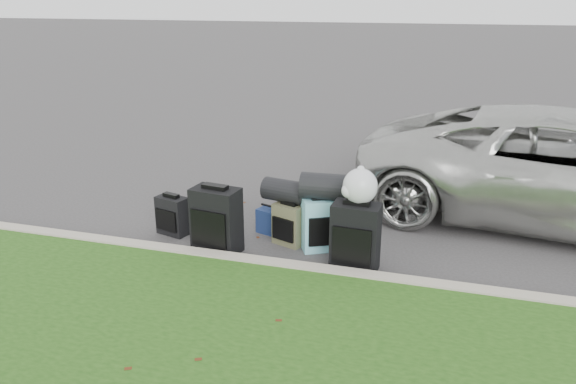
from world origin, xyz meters
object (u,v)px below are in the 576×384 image
(suitcase_olive, at_px, (289,224))
(suitcase_small_black, at_px, (173,216))
(suitcase_large_black_right, at_px, (355,237))
(suitcase_teal, at_px, (321,224))
(suitcase_large_black_left, at_px, (217,221))
(tote_green, at_px, (214,211))
(tote_navy, at_px, (270,221))
(suv, at_px, (570,169))

(suitcase_olive, bearing_deg, suitcase_small_black, -154.85)
(suitcase_large_black_right, bearing_deg, suitcase_teal, 143.03)
(suitcase_teal, bearing_deg, suitcase_large_black_left, 172.65)
(suitcase_small_black, relative_size, tote_green, 1.55)
(suitcase_teal, bearing_deg, tote_navy, 130.35)
(tote_navy, bearing_deg, suitcase_olive, -20.13)
(tote_green, relative_size, tote_navy, 1.00)
(suitcase_large_black_right, xyz_separation_m, tote_navy, (-1.26, 0.74, -0.23))
(suv, distance_m, suitcase_large_black_left, 4.77)
(suv, bearing_deg, tote_green, 113.97)
(suitcase_small_black, bearing_deg, tote_navy, 33.98)
(tote_green, height_order, tote_navy, tote_green)
(suitcase_olive, relative_size, tote_green, 1.60)
(suitcase_small_black, relative_size, suitcase_olive, 0.97)
(suv, distance_m, tote_green, 4.86)
(suv, distance_m, tote_navy, 4.09)
(suv, xyz_separation_m, suitcase_teal, (-3.00, -1.80, -0.44))
(suitcase_large_black_left, distance_m, suitcase_olive, 0.92)
(suv, relative_size, suitcase_teal, 8.43)
(tote_green, bearing_deg, tote_navy, -28.09)
(suitcase_teal, bearing_deg, suv, 4.05)
(tote_green, bearing_deg, suitcase_small_black, -142.99)
(suitcase_small_black, relative_size, suitcase_large_black_right, 0.64)
(suv, bearing_deg, suitcase_large_black_right, 139.19)
(suitcase_small_black, bearing_deg, tote_green, 72.24)
(suv, height_order, suitcase_large_black_left, suv)
(suitcase_large_black_right, bearing_deg, tote_navy, 152.99)
(tote_green, bearing_deg, suitcase_olive, -38.24)
(suv, distance_m, suitcase_small_black, 5.35)
(suitcase_teal, bearing_deg, tote_green, 137.74)
(suitcase_teal, bearing_deg, suitcase_olive, 147.18)
(suitcase_small_black, height_order, suitcase_teal, suitcase_teal)
(suitcase_olive, distance_m, tote_navy, 0.45)
(suitcase_small_black, distance_m, tote_navy, 1.28)
(suv, height_order, tote_navy, suv)
(suv, bearing_deg, suitcase_small_black, 118.41)
(suitcase_teal, xyz_separation_m, tote_green, (-1.63, 0.45, -0.16))
(suitcase_small_black, distance_m, tote_green, 0.64)
(suv, relative_size, tote_navy, 16.92)
(suitcase_small_black, xyz_separation_m, suitcase_olive, (1.55, 0.13, 0.01))
(suitcase_olive, xyz_separation_m, tote_green, (-1.20, 0.40, -0.10))
(suitcase_small_black, bearing_deg, suv, 36.23)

